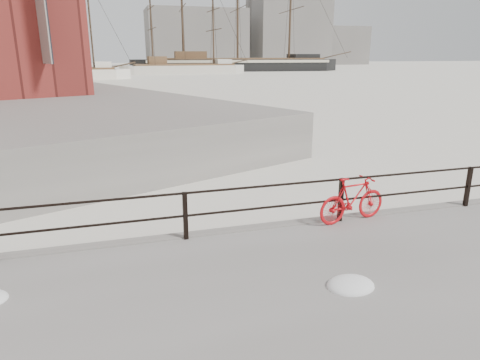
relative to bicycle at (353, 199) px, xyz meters
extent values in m
plane|color=white|center=(3.26, 0.25, -0.87)|extent=(400.00, 400.00, 0.00)
imported|color=red|center=(0.00, 0.00, 0.00)|extent=(1.75, 0.52, 1.05)
ellipsoid|color=white|center=(-1.48, -2.51, -0.38)|extent=(0.81, 0.63, 0.29)
cube|color=gray|center=(23.26, 140.25, 8.13)|extent=(32.00, 18.00, 18.00)
cube|color=gray|center=(58.26, 145.25, 11.13)|extent=(26.00, 20.00, 24.00)
cube|color=gray|center=(81.26, 150.25, 6.13)|extent=(20.00, 16.00, 14.00)
cylinder|color=gray|center=(45.26, 150.25, 21.13)|extent=(2.80, 2.80, 44.00)
camera|label=1|loc=(-4.95, -7.93, 3.11)|focal=32.00mm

